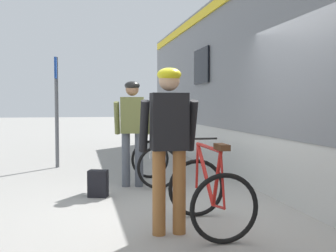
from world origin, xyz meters
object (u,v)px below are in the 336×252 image
cyclist_far_in_olive (132,124)px  bicycle_far_white (154,160)px  backpack_on_platform (98,184)px  platform_sign_post (56,93)px  cyclist_near_in_dark (169,135)px  bicycle_near_red (209,193)px

cyclist_far_in_olive → bicycle_far_white: cyclist_far_in_olive is taller
backpack_on_platform → platform_sign_post: size_ratio=0.17×
cyclist_near_in_dark → backpack_on_platform: bearing=108.9°
cyclist_near_in_dark → bicycle_near_red: 0.81m
bicycle_near_red → bicycle_far_white: (-0.13, 2.73, 0.00)m
cyclist_far_in_olive → bicycle_near_red: bearing=-78.1°
cyclist_far_in_olive → cyclist_near_in_dark: bearing=-88.6°
cyclist_far_in_olive → bicycle_near_red: size_ratio=1.64×
bicycle_far_white → platform_sign_post: size_ratio=0.45×
bicycle_near_red → backpack_on_platform: bearing=121.4°
cyclist_near_in_dark → platform_sign_post: platform_sign_post is taller
cyclist_far_in_olive → bicycle_near_red: cyclist_far_in_olive is taller
cyclist_near_in_dark → platform_sign_post: 5.28m
bicycle_far_white → backpack_on_platform: bearing=-139.0°
bicycle_near_red → bicycle_far_white: size_ratio=0.99×
backpack_on_platform → bicycle_far_white: bearing=59.4°
platform_sign_post → bicycle_far_white: bearing=-52.0°
cyclist_near_in_dark → bicycle_far_white: size_ratio=1.61×
bicycle_near_red → platform_sign_post: 5.46m
bicycle_far_white → backpack_on_platform: (-1.00, -0.87, -0.20)m
cyclist_far_in_olive → bicycle_near_red: (0.54, -2.53, -0.65)m
cyclist_near_in_dark → backpack_on_platform: size_ratio=4.40×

